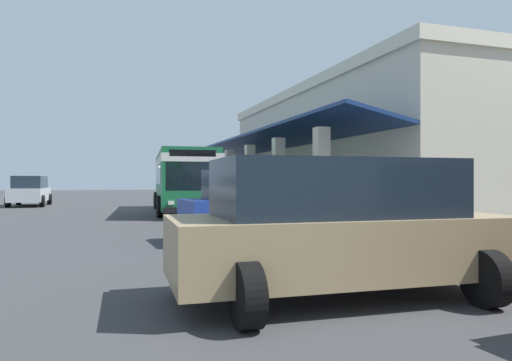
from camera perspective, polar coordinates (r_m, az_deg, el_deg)
The scene contains 9 objects.
ground at distance 30.16m, azimuth 2.91°, elevation -3.19°, with size 120.00×120.00×0.00m, color #38383A.
curb_strip at distance 28.61m, azimuth -2.02°, elevation -3.24°, with size 30.09×0.50×0.12m, color #9E998E.
plaza_building at distance 32.61m, azimuth 14.51°, elevation 3.76°, with size 25.37×15.58×7.63m.
transit_bus at distance 25.22m, azimuth -8.95°, elevation 0.40°, with size 11.37×3.43×3.34m.
parked_suv_silver at distance 34.12m, azimuth -25.86°, elevation -1.11°, with size 4.85×2.29×1.97m.
parked_suv_tan at distance 6.75m, azimuth 9.99°, elevation -5.57°, with size 2.82×4.86×1.97m.
parked_suv_blue at distance 13.07m, azimuth 1.50°, elevation -2.88°, with size 2.92×4.92×1.97m.
pedestrian at distance 16.54m, azimuth -2.88°, elevation -2.32°, with size 0.65×0.46×1.77m.
potted_palm at distance 37.23m, azimuth -3.92°, elevation -1.28°, with size 1.66×1.80×3.14m.
Camera 1 is at (28.16, -2.68, 1.67)m, focal length 32.79 mm.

